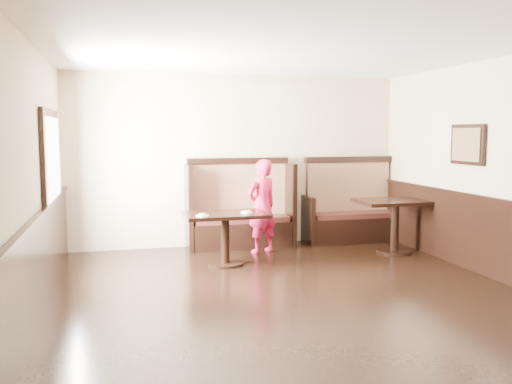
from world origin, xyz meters
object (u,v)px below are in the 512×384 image
object	(u,v)px
table_neighbor	(395,213)
child	(262,206)
booth_main	(240,215)
booth_neighbor	(350,213)
table_main	(225,225)

from	to	relation	value
table_neighbor	child	xyz separation A→B (m)	(-2.02, 0.48, 0.11)
booth_main	child	distance (m)	0.60
booth_neighbor	table_main	size ratio (longest dim) A/B	1.40
booth_neighbor	booth_main	bearing A→B (deg)	179.95
table_main	child	world-z (taller)	child
booth_main	table_neighbor	xyz separation A→B (m)	(2.26, -1.00, 0.09)
booth_main	table_neighbor	world-z (taller)	booth_main
table_neighbor	child	size ratio (longest dim) A/B	0.81
table_neighbor	table_main	bearing A→B (deg)	-176.57
booth_main	table_neighbor	size ratio (longest dim) A/B	1.48
table_main	table_neighbor	bearing A→B (deg)	1.45
booth_main	booth_neighbor	bearing A→B (deg)	-0.05
booth_neighbor	table_main	distance (m)	2.68
child	table_neighbor	bearing A→B (deg)	142.45
booth_neighbor	table_neighbor	bearing A→B (deg)	-72.89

